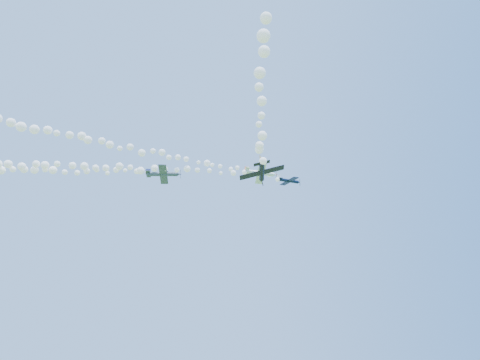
{
  "coord_description": "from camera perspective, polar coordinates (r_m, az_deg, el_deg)",
  "views": [
    {
      "loc": [
        -1.57,
        -87.3,
        3.36
      ],
      "look_at": [
        4.61,
        -7.76,
        45.97
      ],
      "focal_mm": 30.0,
      "sensor_mm": 36.0,
      "label": 1
    }
  ],
  "objects": [
    {
      "name": "plane_navy",
      "position": [
        100.36,
        6.98,
        -0.11
      ],
      "size": [
        6.63,
        6.94,
        1.87
      ],
      "rotation": [
        0.17,
        -0.06,
        0.33
      ],
      "color": "#0B1632"
    },
    {
      "name": "plane_black",
      "position": [
        70.38,
        3.11,
        1.17
      ],
      "size": [
        7.95,
        7.71,
        2.43
      ],
      "rotation": [
        -0.25,
        -0.05,
        1.45
      ],
      "color": "black"
    },
    {
      "name": "plane_grey",
      "position": [
        92.74,
        -10.85,
        0.83
      ],
      "size": [
        8.25,
        8.54,
        2.19
      ],
      "rotation": [
        -0.03,
        -0.06,
        0.02
      ],
      "color": "#3D485A"
    },
    {
      "name": "smoke_trail_navy",
      "position": [
        89.34,
        -15.86,
        4.5
      ],
      "size": [
        71.64,
        26.01,
        2.65
      ],
      "primitive_type": null,
      "color": "white"
    },
    {
      "name": "plane_white",
      "position": [
        91.84,
        2.95,
        1.03
      ],
      "size": [
        7.66,
        7.91,
        3.01
      ],
      "rotation": [
        -0.16,
        0.1,
        0.01
      ],
      "color": "white"
    },
    {
      "name": "smoke_trail_white",
      "position": [
        96.01,
        -23.0,
        1.87
      ],
      "size": [
        80.17,
        3.53,
        3.19
      ],
      "primitive_type": null,
      "color": "white"
    }
  ]
}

